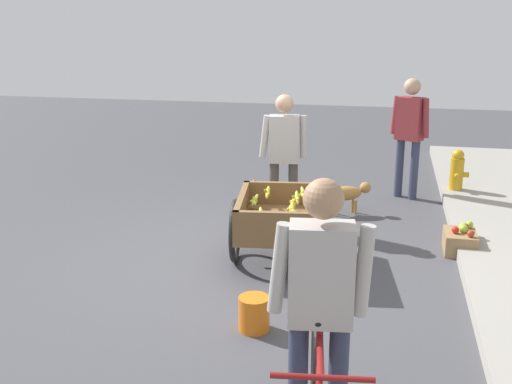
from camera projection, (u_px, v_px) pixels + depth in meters
ground_plane at (241, 266)px, 5.99m from camera, size 24.00×24.00×0.00m
fruit_cart at (279, 220)px, 6.00m from camera, size 1.74×1.02×0.72m
vendor_person at (284, 149)px, 6.96m from camera, size 0.25×0.55×1.54m
cyclist_person at (321, 295)px, 3.21m from camera, size 0.24×0.55×1.58m
dog at (348, 193)px, 7.55m from camera, size 0.35×0.63×0.40m
fire_hydrant at (457, 174)px, 8.23m from camera, size 0.25×0.25×0.67m
plastic_bucket at (254, 313)px, 4.73m from camera, size 0.24×0.24×0.27m
apple_crate at (460, 240)px, 6.34m from camera, size 0.44×0.32×0.31m
bystander_person at (410, 128)px, 8.06m from camera, size 0.34×0.50×1.62m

